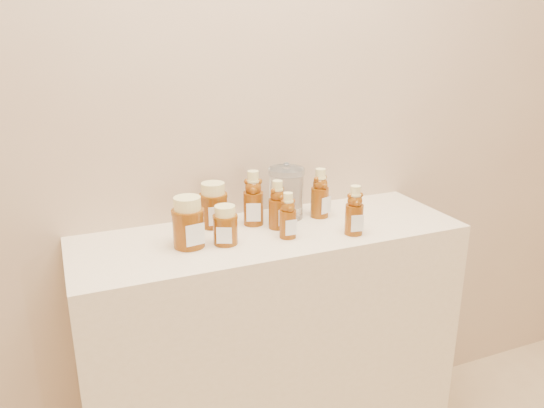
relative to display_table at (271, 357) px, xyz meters
name	(u,v)px	position (x,y,z in m)	size (l,w,h in m)	color
wall_back	(247,76)	(0.00, 0.20, 0.90)	(3.50, 0.02, 2.70)	tan
display_table	(271,357)	(0.00, 0.00, 0.00)	(1.20, 0.40, 0.90)	beige
bear_bottle_back_left	(253,194)	(-0.03, 0.08, 0.55)	(0.07, 0.07, 0.20)	#652D07
bear_bottle_back_mid	(277,201)	(0.03, 0.02, 0.54)	(0.06, 0.06, 0.17)	#652D07
bear_bottle_back_right	(320,190)	(0.20, 0.06, 0.54)	(0.06, 0.06, 0.18)	#652D07
bear_bottle_front_left	(288,212)	(0.03, -0.06, 0.53)	(0.05, 0.05, 0.16)	#652D07
bear_bottle_front_right	(355,207)	(0.22, -0.11, 0.54)	(0.06, 0.06, 0.17)	#652D07
honey_jar_left	(188,222)	(-0.26, -0.01, 0.52)	(0.09, 0.09, 0.15)	#652D07
honey_jar_back	(214,205)	(-0.15, 0.12, 0.52)	(0.09, 0.09, 0.14)	#652D07
honey_jar_front	(225,225)	(-0.16, -0.04, 0.51)	(0.07, 0.07, 0.12)	#652D07
glass_canister	(286,191)	(0.09, 0.10, 0.54)	(0.12, 0.12, 0.18)	white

